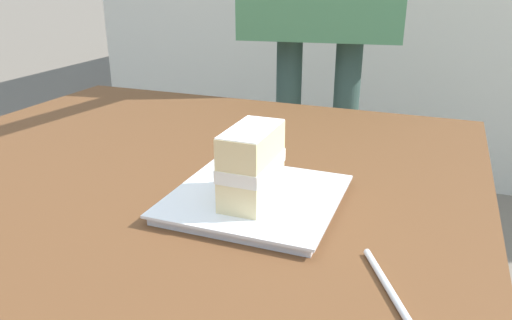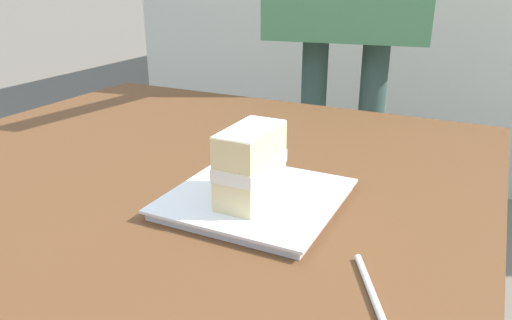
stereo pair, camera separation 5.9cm
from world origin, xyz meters
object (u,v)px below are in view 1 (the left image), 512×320
(patio_table, at_px, (44,309))
(dessert_fork, at_px, (397,303))
(dessert_plate, at_px, (256,199))
(cake_slice, at_px, (252,165))

(patio_table, relative_size, dessert_fork, 10.18)
(dessert_plate, height_order, dessert_fork, dessert_plate)
(patio_table, bearing_deg, dessert_fork, 98.05)
(cake_slice, xyz_separation_m, dessert_fork, (0.15, 0.22, -0.06))
(dessert_fork, bearing_deg, cake_slice, -124.33)
(patio_table, xyz_separation_m, cake_slice, (-0.21, 0.20, 0.15))
(patio_table, relative_size, dessert_plate, 6.77)
(dessert_plate, xyz_separation_m, dessert_fork, (0.17, 0.22, -0.00))
(patio_table, height_order, dessert_plate, dessert_plate)
(dessert_plate, xyz_separation_m, cake_slice, (0.02, 0.00, 0.06))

